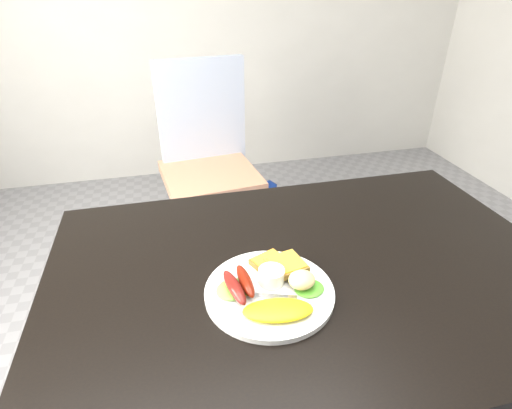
{
  "coord_description": "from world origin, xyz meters",
  "views": [
    {
      "loc": [
        -0.29,
        -0.69,
        1.34
      ],
      "look_at": [
        -0.12,
        0.05,
        0.9
      ],
      "focal_mm": 28.0,
      "sensor_mm": 36.0,
      "label": 1
    }
  ],
  "objects_px": {
    "dining_table": "(309,272)",
    "dining_chair": "(210,176)",
    "person": "(255,155)",
    "plate": "(269,292)"
  },
  "relations": [
    {
      "from": "person",
      "to": "dining_chair",
      "type": "bearing_deg",
      "value": -64.8
    },
    {
      "from": "person",
      "to": "plate",
      "type": "distance_m",
      "value": 0.79
    },
    {
      "from": "dining_table",
      "to": "dining_chair",
      "type": "bearing_deg",
      "value": 94.57
    },
    {
      "from": "dining_table",
      "to": "person",
      "type": "bearing_deg",
      "value": 87.23
    },
    {
      "from": "dining_table",
      "to": "dining_chair",
      "type": "height_order",
      "value": "dining_table"
    },
    {
      "from": "dining_table",
      "to": "person",
      "type": "xyz_separation_m",
      "value": [
        0.03,
        0.7,
        0.01
      ]
    },
    {
      "from": "dining_table",
      "to": "plate",
      "type": "xyz_separation_m",
      "value": [
        -0.12,
        -0.07,
        0.03
      ]
    },
    {
      "from": "dining_chair",
      "to": "person",
      "type": "bearing_deg",
      "value": -81.19
    },
    {
      "from": "dining_table",
      "to": "dining_chair",
      "type": "relative_size",
      "value": 2.63
    },
    {
      "from": "person",
      "to": "plate",
      "type": "height_order",
      "value": "person"
    }
  ]
}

